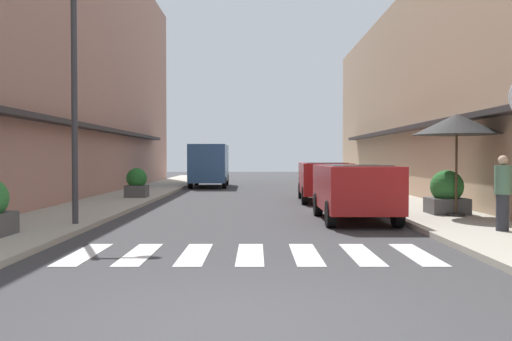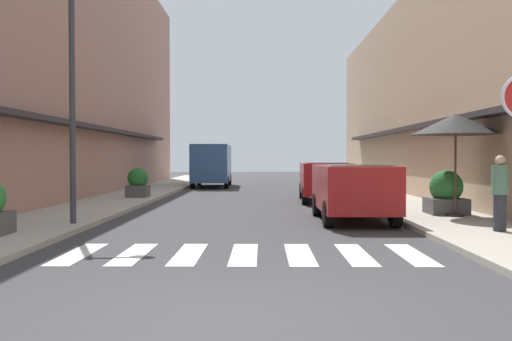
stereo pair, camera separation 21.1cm
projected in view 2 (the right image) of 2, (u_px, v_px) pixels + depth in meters
ground_plane at (254, 201)px, 21.03m from camera, size 84.90×84.90×0.00m
sidewalk_left at (121, 200)px, 21.09m from camera, size 2.66×54.03×0.12m
sidewalk_right at (388, 200)px, 20.98m from camera, size 2.66×54.03×0.12m
building_row_left at (29, 51)px, 21.92m from camera, size 5.50×36.73×11.73m
building_row_right at (481, 88)px, 21.76m from camera, size 5.50×36.73×8.72m
crosswalk at (244, 254)px, 9.54m from camera, size 6.15×2.20×0.01m
parked_car_near at (353, 186)px, 14.46m from camera, size 1.82×3.99×1.47m
parked_car_mid at (325, 177)px, 20.92m from camera, size 1.94×4.43×1.47m
delivery_van at (212, 162)px, 31.28m from camera, size 2.08×5.43×2.37m
street_lamp at (80, 75)px, 12.97m from camera, size 1.19×0.28×5.71m
cafe_umbrella at (456, 125)px, 14.61m from camera, size 2.29×2.29×2.69m
planter_midblock at (446, 194)px, 15.22m from camera, size 1.01×1.01×1.19m
planter_far at (138, 183)px, 21.65m from camera, size 0.82×0.82×1.13m
pedestrian_walking_near at (500, 192)px, 11.64m from camera, size 0.34×0.34×1.59m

